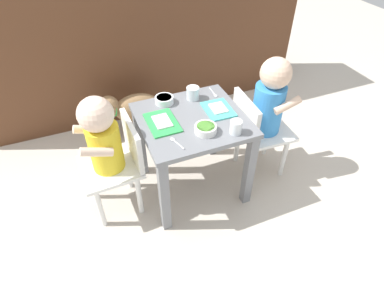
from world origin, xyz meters
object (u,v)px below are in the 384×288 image
(food_tray_left, at_px, (162,122))
(food_tray_right, at_px, (218,109))
(water_cup_right, at_px, (236,128))
(seated_child_right, at_px, (267,105))
(seated_child_left, at_px, (106,142))
(dog, at_px, (131,108))
(spoon_by_right_tray, at_px, (214,93))
(water_cup_left, at_px, (193,94))
(cereal_bowl_right_side, at_px, (164,100))
(spoon_by_left_tray, at_px, (176,142))
(veggie_bowl_far, at_px, (206,129))
(dining_table, at_px, (192,134))

(food_tray_left, relative_size, food_tray_right, 1.15)
(water_cup_right, bearing_deg, seated_child_right, 30.84)
(seated_child_left, bearing_deg, food_tray_right, -0.63)
(seated_child_right, bearing_deg, water_cup_right, -149.16)
(dog, distance_m, spoon_by_right_tray, 0.64)
(water_cup_left, bearing_deg, cereal_bowl_right_side, 173.67)
(food_tray_right, relative_size, spoon_by_left_tray, 1.78)
(water_cup_left, bearing_deg, veggie_bowl_far, -100.57)
(seated_child_left, xyz_separation_m, food_tray_left, (0.27, -0.01, 0.04))
(veggie_bowl_far, height_order, spoon_by_left_tray, veggie_bowl_far)
(seated_child_left, distance_m, dog, 0.66)
(food_tray_left, height_order, spoon_by_left_tray, food_tray_left)
(dog, distance_m, water_cup_left, 0.59)
(dog, height_order, water_cup_left, water_cup_left)
(food_tray_right, xyz_separation_m, veggie_bowl_far, (-0.13, -0.14, 0.01))
(seated_child_left, height_order, water_cup_right, seated_child_left)
(seated_child_right, relative_size, food_tray_left, 3.56)
(spoon_by_left_tray, bearing_deg, seated_child_right, 13.00)
(spoon_by_right_tray, bearing_deg, food_tray_right, -106.99)
(dog, relative_size, water_cup_left, 6.40)
(seated_child_right, xyz_separation_m, veggie_bowl_far, (-0.40, -0.11, 0.04))
(dog, xyz_separation_m, water_cup_right, (0.33, -0.78, 0.30))
(seated_child_right, distance_m, dog, 0.90)
(food_tray_left, height_order, spoon_by_right_tray, food_tray_left)
(veggie_bowl_far, bearing_deg, dog, 105.84)
(food_tray_left, xyz_separation_m, spoon_by_left_tray, (0.01, -0.16, -0.00))
(seated_child_right, distance_m, water_cup_left, 0.40)
(water_cup_right, height_order, cereal_bowl_right_side, water_cup_right)
(food_tray_left, relative_size, cereal_bowl_right_side, 2.10)
(water_cup_right, distance_m, veggie_bowl_far, 0.14)
(food_tray_left, xyz_separation_m, spoon_by_right_tray, (0.34, 0.15, -0.00))
(food_tray_right, height_order, veggie_bowl_far, veggie_bowl_far)
(dog, bearing_deg, cereal_bowl_right_side, -75.83)
(food_tray_right, bearing_deg, water_cup_left, 118.14)
(water_cup_right, bearing_deg, spoon_by_right_tray, 81.34)
(seated_child_right, height_order, water_cup_right, seated_child_right)
(dog, distance_m, water_cup_right, 0.90)
(dining_table, relative_size, seated_child_left, 0.75)
(water_cup_left, relative_size, water_cup_right, 1.02)
(dining_table, distance_m, food_tray_right, 0.18)
(water_cup_right, distance_m, cereal_bowl_right_side, 0.42)
(water_cup_left, bearing_deg, dog, 120.57)
(dog, height_order, food_tray_left, food_tray_left)
(seated_child_right, height_order, water_cup_left, seated_child_right)
(water_cup_right, bearing_deg, spoon_by_left_tray, 172.15)
(dining_table, xyz_separation_m, veggie_bowl_far, (0.02, -0.13, 0.12))
(water_cup_left, height_order, veggie_bowl_far, water_cup_left)
(food_tray_right, distance_m, veggie_bowl_far, 0.19)
(water_cup_left, xyz_separation_m, water_cup_right, (0.07, -0.34, -0.00))
(seated_child_left, height_order, food_tray_left, seated_child_left)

